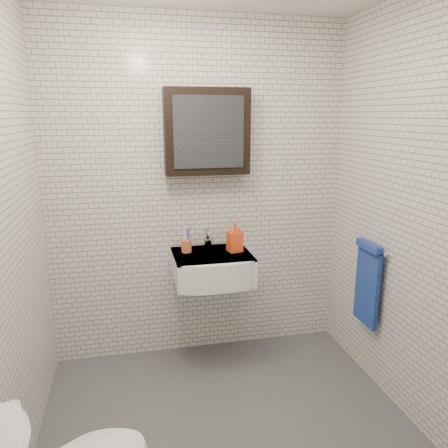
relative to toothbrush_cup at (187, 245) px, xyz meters
name	(u,v)px	position (x,y,z in m)	size (l,w,h in m)	color
ground	(230,429)	(0.12, -0.85, -0.90)	(2.20, 2.00, 0.01)	#45484C
room_shell	(231,185)	(0.12, -0.85, 0.57)	(2.22, 2.02, 2.51)	silver
washbasin	(213,268)	(0.17, -0.12, -0.14)	(0.55, 0.50, 0.20)	white
faucet	(208,239)	(0.17, 0.08, 0.02)	(0.06, 0.20, 0.15)	silver
mirror_cabinet	(207,132)	(0.17, 0.07, 0.80)	(0.60, 0.15, 0.60)	black
towel_rail	(368,280)	(1.17, -0.50, -0.18)	(0.09, 0.30, 0.58)	silver
toothbrush_cup	(187,245)	(0.00, 0.00, 0.00)	(0.08, 0.08, 0.20)	#CD5933
soap_bottle	(235,237)	(0.34, -0.06, 0.06)	(0.10, 0.10, 0.22)	orange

